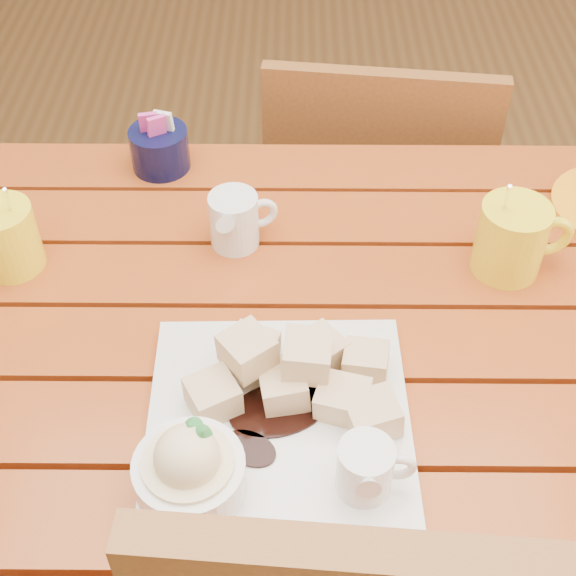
{
  "coord_description": "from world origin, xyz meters",
  "views": [
    {
      "loc": [
        0.02,
        -0.62,
        1.46
      ],
      "look_at": [
        0.01,
        0.02,
        0.82
      ],
      "focal_mm": 50.0,
      "sensor_mm": 36.0,
      "label": 1
    }
  ],
  "objects_px": {
    "coffee_mug_left": "(4,237)",
    "coffee_mug_right": "(513,238)",
    "dessert_plate": "(265,425)",
    "table": "(276,397)",
    "chair_far": "(372,211)"
  },
  "relations": [
    {
      "from": "table",
      "to": "coffee_mug_left",
      "type": "bearing_deg",
      "value": 159.25
    },
    {
      "from": "chair_far",
      "to": "dessert_plate",
      "type": "bearing_deg",
      "value": 82.79
    },
    {
      "from": "table",
      "to": "chair_far",
      "type": "height_order",
      "value": "chair_far"
    },
    {
      "from": "dessert_plate",
      "to": "coffee_mug_left",
      "type": "height_order",
      "value": "coffee_mug_left"
    },
    {
      "from": "table",
      "to": "dessert_plate",
      "type": "xyz_separation_m",
      "value": [
        -0.01,
        -0.14,
        0.14
      ]
    },
    {
      "from": "coffee_mug_right",
      "to": "chair_far",
      "type": "bearing_deg",
      "value": 98.73
    },
    {
      "from": "dessert_plate",
      "to": "coffee_mug_left",
      "type": "bearing_deg",
      "value": 141.05
    },
    {
      "from": "coffee_mug_left",
      "to": "coffee_mug_right",
      "type": "relative_size",
      "value": 0.93
    },
    {
      "from": "dessert_plate",
      "to": "coffee_mug_right",
      "type": "relative_size",
      "value": 1.94
    },
    {
      "from": "table",
      "to": "chair_far",
      "type": "bearing_deg",
      "value": 73.53
    },
    {
      "from": "table",
      "to": "dessert_plate",
      "type": "relative_size",
      "value": 4.24
    },
    {
      "from": "coffee_mug_left",
      "to": "chair_far",
      "type": "distance_m",
      "value": 0.77
    },
    {
      "from": "coffee_mug_left",
      "to": "chair_far",
      "type": "bearing_deg",
      "value": 40.74
    },
    {
      "from": "coffee_mug_right",
      "to": "coffee_mug_left",
      "type": "bearing_deg",
      "value": 174.02
    },
    {
      "from": "table",
      "to": "dessert_plate",
      "type": "distance_m",
      "value": 0.2
    }
  ]
}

